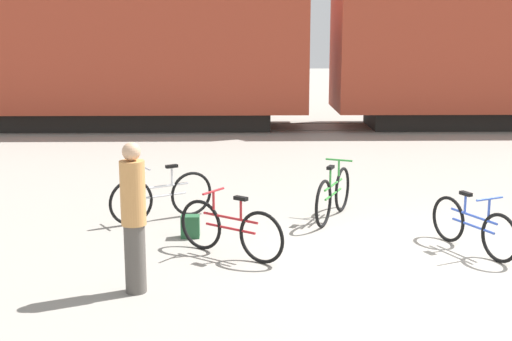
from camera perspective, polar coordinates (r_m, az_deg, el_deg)
name	(u,v)px	position (r m, az deg, el deg)	size (l,w,h in m)	color
ground_plane	(418,263)	(10.00, 12.86, -7.23)	(80.00, 80.00, 0.00)	gray
freight_train	(321,31)	(21.92, 5.21, 11.08)	(28.28, 2.85, 5.53)	black
rail_near	(322,130)	(21.45, 5.27, 3.23)	(40.28, 0.07, 0.01)	#4C4238
rail_far	(317,123)	(22.86, 4.88, 3.77)	(40.28, 0.07, 0.01)	#4C4238
bicycle_maroon	(230,229)	(9.93, -2.08, -4.73)	(1.47, 1.10, 0.91)	black
bicycle_silver	(162,197)	(11.79, -7.54, -2.09)	(1.60, 0.97, 0.94)	black
bicycle_green	(333,195)	(11.83, 6.20, -1.97)	(0.79, 1.69, 0.96)	black
bicycle_blue	(473,227)	(10.58, 16.96, -4.32)	(0.76, 1.59, 0.85)	black
person_in_tan	(134,217)	(8.59, -9.76, -3.67)	(0.30, 0.30, 1.84)	#514C47
backpack	(190,226)	(10.87, -5.28, -4.48)	(0.28, 0.20, 0.34)	#235633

